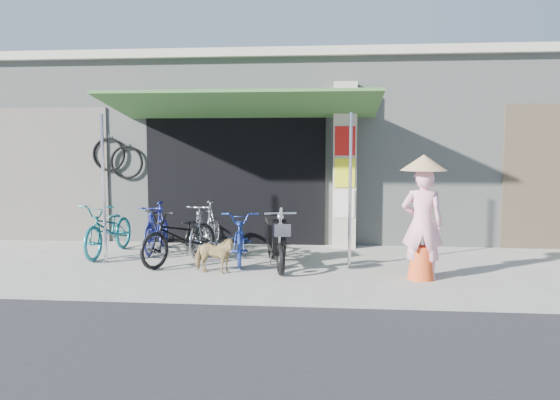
# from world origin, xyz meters

# --- Properties ---
(ground) EXTENTS (80.00, 80.00, 0.00)m
(ground) POSITION_xyz_m (0.00, 0.00, 0.00)
(ground) COLOR #AAA49A
(ground) RESTS_ON ground
(bicycle_shop) EXTENTS (12.30, 5.30, 3.66)m
(bicycle_shop) POSITION_xyz_m (-0.00, 5.09, 1.83)
(bicycle_shop) COLOR gray
(bicycle_shop) RESTS_ON ground
(shop_pillar) EXTENTS (0.42, 0.44, 3.00)m
(shop_pillar) POSITION_xyz_m (0.85, 2.45, 1.50)
(shop_pillar) COLOR beige
(shop_pillar) RESTS_ON ground
(awning) EXTENTS (4.60, 1.88, 2.72)m
(awning) POSITION_xyz_m (-0.90, 1.63, 2.51)
(awning) COLOR #33612C
(awning) RESTS_ON ground
(neighbour_left) EXTENTS (2.60, 0.06, 2.60)m
(neighbour_left) POSITION_xyz_m (-5.00, 2.59, 1.30)
(neighbour_left) COLOR #6B665B
(neighbour_left) RESTS_ON ground
(bike_teal) EXTENTS (0.68, 1.74, 0.90)m
(bike_teal) POSITION_xyz_m (-3.16, 1.30, 0.45)
(bike_teal) COLOR #1A7077
(bike_teal) RESTS_ON ground
(bike_blue) EXTENTS (0.47, 1.47, 0.87)m
(bike_blue) POSITION_xyz_m (-2.44, 1.62, 0.44)
(bike_blue) COLOR navy
(bike_blue) RESTS_ON ground
(bike_black) EXTENTS (1.29, 1.77, 0.88)m
(bike_black) POSITION_xyz_m (-1.76, 0.75, 0.44)
(bike_black) COLOR black
(bike_black) RESTS_ON ground
(bike_silver) EXTENTS (0.61, 1.57, 0.92)m
(bike_silver) POSITION_xyz_m (-1.53, 1.52, 0.46)
(bike_silver) COLOR #A5A6AA
(bike_silver) RESTS_ON ground
(bike_navy) EXTENTS (0.80, 1.68, 0.85)m
(bike_navy) POSITION_xyz_m (-0.83, 0.95, 0.42)
(bike_navy) COLOR navy
(bike_navy) RESTS_ON ground
(street_dog) EXTENTS (0.68, 0.39, 0.55)m
(street_dog) POSITION_xyz_m (-1.09, 0.11, 0.27)
(street_dog) COLOR #977350
(street_dog) RESTS_ON ground
(moped) EXTENTS (0.58, 1.59, 0.91)m
(moped) POSITION_xyz_m (-0.24, 0.66, 0.42)
(moped) COLOR black
(moped) RESTS_ON ground
(nun) EXTENTS (0.64, 0.64, 1.74)m
(nun) POSITION_xyz_m (1.88, 0.04, 0.86)
(nun) COLOR #FFABBC
(nun) RESTS_ON ground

